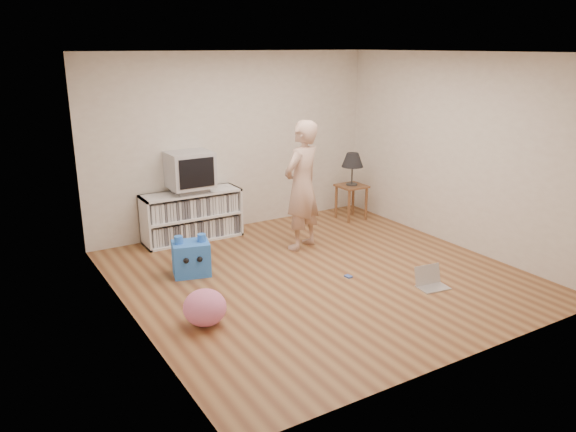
# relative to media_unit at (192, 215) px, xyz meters

# --- Properties ---
(ground) EXTENTS (4.50, 4.50, 0.00)m
(ground) POSITION_rel_media_unit_xyz_m (0.80, -2.04, -0.35)
(ground) COLOR brown
(ground) RESTS_ON ground
(walls) EXTENTS (4.52, 4.52, 2.60)m
(walls) POSITION_rel_media_unit_xyz_m (0.80, -2.04, 0.95)
(walls) COLOR beige
(walls) RESTS_ON ground
(ceiling) EXTENTS (4.50, 4.50, 0.01)m
(ceiling) POSITION_rel_media_unit_xyz_m (0.80, -2.04, 2.25)
(ceiling) COLOR white
(ceiling) RESTS_ON walls
(media_unit) EXTENTS (1.40, 0.45, 0.70)m
(media_unit) POSITION_rel_media_unit_xyz_m (0.00, 0.00, 0.00)
(media_unit) COLOR white
(media_unit) RESTS_ON ground
(dvd_deck) EXTENTS (0.45, 0.35, 0.07)m
(dvd_deck) POSITION_rel_media_unit_xyz_m (0.00, -0.02, 0.39)
(dvd_deck) COLOR gray
(dvd_deck) RESTS_ON media_unit
(crt_tv) EXTENTS (0.60, 0.53, 0.50)m
(crt_tv) POSITION_rel_media_unit_xyz_m (0.00, -0.02, 0.67)
(crt_tv) COLOR #B1B1B7
(crt_tv) RESTS_ON dvd_deck
(side_table) EXTENTS (0.42, 0.42, 0.55)m
(side_table) POSITION_rel_media_unit_xyz_m (2.55, -0.39, 0.07)
(side_table) COLOR brown
(side_table) RESTS_ON ground
(table_lamp) EXTENTS (0.34, 0.34, 0.52)m
(table_lamp) POSITION_rel_media_unit_xyz_m (2.55, -0.39, 0.59)
(table_lamp) COLOR #333333
(table_lamp) RESTS_ON side_table
(person) EXTENTS (0.75, 0.63, 1.75)m
(person) POSITION_rel_media_unit_xyz_m (1.15, -1.12, 0.52)
(person) COLOR tan
(person) RESTS_ON ground
(laptop) EXTENTS (0.37, 0.32, 0.24)m
(laptop) POSITION_rel_media_unit_xyz_m (1.72, -2.99, -0.29)
(laptop) COLOR silver
(laptop) RESTS_ON ground
(playing_cards) EXTENTS (0.07, 0.10, 0.02)m
(playing_cards) POSITION_rel_media_unit_xyz_m (1.07, -2.29, -0.34)
(playing_cards) COLOR #415CAE
(playing_cards) RESTS_ON ground
(plush_blue) EXTENTS (0.51, 0.45, 0.50)m
(plush_blue) POSITION_rel_media_unit_xyz_m (-0.50, -1.22, -0.14)
(plush_blue) COLOR blue
(plush_blue) RESTS_ON ground
(plush_pink) EXTENTS (0.56, 0.56, 0.37)m
(plush_pink) POSITION_rel_media_unit_xyz_m (-0.87, -2.50, -0.17)
(plush_pink) COLOR pink
(plush_pink) RESTS_ON ground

